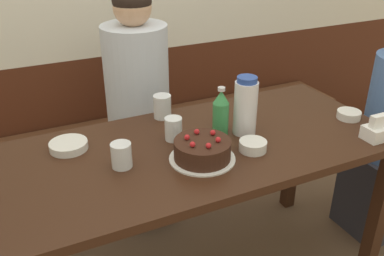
{
  "coord_description": "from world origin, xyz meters",
  "views": [
    {
      "loc": [
        -0.67,
        -1.3,
        1.54
      ],
      "look_at": [
        -0.02,
        0.05,
        0.78
      ],
      "focal_mm": 40.0,
      "sensor_mm": 36.0,
      "label": 1
    }
  ],
  "objects_px": {
    "bench_seat": "(139,158)",
    "bowl_side_dish": "(349,115)",
    "bowl_rice_small": "(69,146)",
    "glass_tumbler_short": "(162,107)",
    "napkin_holder": "(378,130)",
    "soju_bottle": "(221,112)",
    "bowl_soup_white": "(253,146)",
    "glass_shot_small": "(121,155)",
    "glass_water_tall": "(173,129)",
    "person_teal_shirt": "(139,118)",
    "water_pitcher": "(245,106)",
    "birthday_cake": "(202,150)"
  },
  "relations": [
    {
      "from": "soju_bottle",
      "to": "bowl_rice_small",
      "type": "height_order",
      "value": "soju_bottle"
    },
    {
      "from": "birthday_cake",
      "to": "glass_tumbler_short",
      "type": "height_order",
      "value": "glass_tumbler_short"
    },
    {
      "from": "bench_seat",
      "to": "bowl_side_dish",
      "type": "xyz_separation_m",
      "value": [
        0.68,
        -0.9,
        0.53
      ]
    },
    {
      "from": "soju_bottle",
      "to": "bowl_soup_white",
      "type": "relative_size",
      "value": 1.93
    },
    {
      "from": "glass_tumbler_short",
      "to": "person_teal_shirt",
      "type": "height_order",
      "value": "person_teal_shirt"
    },
    {
      "from": "napkin_holder",
      "to": "bowl_rice_small",
      "type": "relative_size",
      "value": 0.76
    },
    {
      "from": "bench_seat",
      "to": "glass_tumbler_short",
      "type": "bearing_deg",
      "value": -95.28
    },
    {
      "from": "glass_tumbler_short",
      "to": "bench_seat",
      "type": "bearing_deg",
      "value": 84.72
    },
    {
      "from": "glass_water_tall",
      "to": "soju_bottle",
      "type": "bearing_deg",
      "value": -11.72
    },
    {
      "from": "bench_seat",
      "to": "soju_bottle",
      "type": "height_order",
      "value": "soju_bottle"
    },
    {
      "from": "bowl_soup_white",
      "to": "bowl_rice_small",
      "type": "relative_size",
      "value": 0.73
    },
    {
      "from": "glass_shot_small",
      "to": "person_teal_shirt",
      "type": "relative_size",
      "value": 0.07
    },
    {
      "from": "birthday_cake",
      "to": "bowl_rice_small",
      "type": "height_order",
      "value": "birthday_cake"
    },
    {
      "from": "water_pitcher",
      "to": "napkin_holder",
      "type": "bearing_deg",
      "value": -31.49
    },
    {
      "from": "water_pitcher",
      "to": "person_teal_shirt",
      "type": "height_order",
      "value": "person_teal_shirt"
    },
    {
      "from": "water_pitcher",
      "to": "birthday_cake",
      "type": "bearing_deg",
      "value": -155.42
    },
    {
      "from": "bowl_rice_small",
      "to": "glass_water_tall",
      "type": "distance_m",
      "value": 0.41
    },
    {
      "from": "napkin_holder",
      "to": "glass_tumbler_short",
      "type": "bearing_deg",
      "value": 141.4
    },
    {
      "from": "glass_tumbler_short",
      "to": "soju_bottle",
      "type": "bearing_deg",
      "value": -58.37
    },
    {
      "from": "bowl_side_dish",
      "to": "glass_tumbler_short",
      "type": "bearing_deg",
      "value": 153.63
    },
    {
      "from": "soju_bottle",
      "to": "bowl_rice_small",
      "type": "distance_m",
      "value": 0.6
    },
    {
      "from": "bowl_rice_small",
      "to": "glass_tumbler_short",
      "type": "xyz_separation_m",
      "value": [
        0.43,
        0.11,
        0.04
      ]
    },
    {
      "from": "water_pitcher",
      "to": "glass_shot_small",
      "type": "relative_size",
      "value": 2.64
    },
    {
      "from": "bowl_side_dish",
      "to": "glass_water_tall",
      "type": "xyz_separation_m",
      "value": [
        -0.77,
        0.15,
        0.03
      ]
    },
    {
      "from": "bowl_rice_small",
      "to": "glass_shot_small",
      "type": "distance_m",
      "value": 0.26
    },
    {
      "from": "person_teal_shirt",
      "to": "bowl_rice_small",
      "type": "bearing_deg",
      "value": -44.7
    },
    {
      "from": "bowl_side_dish",
      "to": "glass_tumbler_short",
      "type": "relative_size",
      "value": 0.99
    },
    {
      "from": "bench_seat",
      "to": "napkin_holder",
      "type": "height_order",
      "value": "napkin_holder"
    },
    {
      "from": "bench_seat",
      "to": "glass_shot_small",
      "type": "distance_m",
      "value": 1.08
    },
    {
      "from": "napkin_holder",
      "to": "person_teal_shirt",
      "type": "height_order",
      "value": "person_teal_shirt"
    },
    {
      "from": "bowl_side_dish",
      "to": "glass_shot_small",
      "type": "height_order",
      "value": "glass_shot_small"
    },
    {
      "from": "bowl_rice_small",
      "to": "bowl_side_dish",
      "type": "bearing_deg",
      "value": -12.43
    },
    {
      "from": "soju_bottle",
      "to": "bowl_soup_white",
      "type": "bearing_deg",
      "value": -75.01
    },
    {
      "from": "soju_bottle",
      "to": "bowl_soup_white",
      "type": "height_order",
      "value": "soju_bottle"
    },
    {
      "from": "bench_seat",
      "to": "bowl_rice_small",
      "type": "bearing_deg",
      "value": -126.5
    },
    {
      "from": "birthday_cake",
      "to": "bowl_side_dish",
      "type": "bearing_deg",
      "value": 2.44
    },
    {
      "from": "soju_bottle",
      "to": "person_teal_shirt",
      "type": "distance_m",
      "value": 0.64
    },
    {
      "from": "napkin_holder",
      "to": "bowl_soup_white",
      "type": "xyz_separation_m",
      "value": [
        -0.5,
        0.14,
        -0.02
      ]
    },
    {
      "from": "bowl_soup_white",
      "to": "bench_seat",
      "type": "bearing_deg",
      "value": 98.74
    },
    {
      "from": "birthday_cake",
      "to": "glass_shot_small",
      "type": "distance_m",
      "value": 0.29
    },
    {
      "from": "birthday_cake",
      "to": "napkin_holder",
      "type": "distance_m",
      "value": 0.72
    },
    {
      "from": "bowl_soup_white",
      "to": "water_pitcher",
      "type": "bearing_deg",
      "value": 71.04
    },
    {
      "from": "napkin_holder",
      "to": "glass_water_tall",
      "type": "relative_size",
      "value": 1.18
    },
    {
      "from": "bowl_soup_white",
      "to": "glass_water_tall",
      "type": "distance_m",
      "value": 0.32
    },
    {
      "from": "glass_water_tall",
      "to": "person_teal_shirt",
      "type": "bearing_deg",
      "value": 86.47
    },
    {
      "from": "bowl_soup_white",
      "to": "glass_tumbler_short",
      "type": "distance_m",
      "value": 0.46
    },
    {
      "from": "bowl_soup_white",
      "to": "bowl_rice_small",
      "type": "bearing_deg",
      "value": 153.58
    },
    {
      "from": "bowl_rice_small",
      "to": "glass_shot_small",
      "type": "bearing_deg",
      "value": -54.81
    },
    {
      "from": "glass_shot_small",
      "to": "soju_bottle",
      "type": "bearing_deg",
      "value": 8.86
    },
    {
      "from": "bench_seat",
      "to": "bowl_rice_small",
      "type": "height_order",
      "value": "bowl_rice_small"
    }
  ]
}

